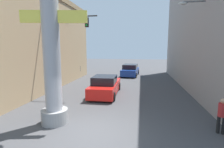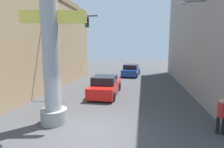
{
  "view_description": "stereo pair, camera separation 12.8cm",
  "coord_description": "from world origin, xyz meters",
  "px_view_note": "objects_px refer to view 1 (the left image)",
  "views": [
    {
      "loc": [
        2.04,
        -6.99,
        3.72
      ],
      "look_at": [
        0.0,
        5.27,
        1.88
      ],
      "focal_mm": 28.0,
      "sensor_mm": 36.0,
      "label": 1
    },
    {
      "loc": [
        2.16,
        -6.97,
        3.72
      ],
      "look_at": [
        0.0,
        5.27,
        1.88
      ],
      "focal_mm": 28.0,
      "sensor_mm": 36.0,
      "label": 2
    }
  ],
  "objects_px": {
    "street_lamp": "(205,42)",
    "pedestrian_by_sign": "(222,113)",
    "pedestrian_far_left": "(79,70)",
    "neon_sign_pole": "(50,26)",
    "car_far": "(130,70)",
    "pedestrian_curb_left": "(5,93)",
    "palm_tree_mid_left": "(60,45)",
    "car_lead": "(105,86)",
    "traffic_light_mast": "(51,40)",
    "palm_tree_mid_right": "(194,24)"
  },
  "relations": [
    {
      "from": "palm_tree_mid_right",
      "to": "palm_tree_mid_left",
      "type": "bearing_deg",
      "value": -176.4
    },
    {
      "from": "pedestrian_curb_left",
      "to": "car_lead",
      "type": "bearing_deg",
      "value": 38.19
    },
    {
      "from": "car_lead",
      "to": "car_far",
      "type": "height_order",
      "value": "same"
    },
    {
      "from": "street_lamp",
      "to": "pedestrian_curb_left",
      "type": "distance_m",
      "value": 13.15
    },
    {
      "from": "neon_sign_pole",
      "to": "street_lamp",
      "type": "relative_size",
      "value": 1.51
    },
    {
      "from": "palm_tree_mid_right",
      "to": "pedestrian_far_left",
      "type": "bearing_deg",
      "value": 167.24
    },
    {
      "from": "traffic_light_mast",
      "to": "pedestrian_far_left",
      "type": "bearing_deg",
      "value": 95.87
    },
    {
      "from": "pedestrian_by_sign",
      "to": "palm_tree_mid_left",
      "type": "bearing_deg",
      "value": 141.62
    },
    {
      "from": "street_lamp",
      "to": "palm_tree_mid_left",
      "type": "xyz_separation_m",
      "value": [
        -12.58,
        4.85,
        -0.08
      ]
    },
    {
      "from": "car_far",
      "to": "palm_tree_mid_right",
      "type": "relative_size",
      "value": 0.49
    },
    {
      "from": "neon_sign_pole",
      "to": "pedestrian_far_left",
      "type": "relative_size",
      "value": 6.0
    },
    {
      "from": "neon_sign_pole",
      "to": "palm_tree_mid_right",
      "type": "relative_size",
      "value": 1.08
    },
    {
      "from": "pedestrian_curb_left",
      "to": "street_lamp",
      "type": "bearing_deg",
      "value": 15.04
    },
    {
      "from": "neon_sign_pole",
      "to": "pedestrian_far_left",
      "type": "bearing_deg",
      "value": 104.98
    },
    {
      "from": "pedestrian_far_left",
      "to": "pedestrian_curb_left",
      "type": "xyz_separation_m",
      "value": [
        -0.43,
        -11.89,
        -0.02
      ]
    },
    {
      "from": "car_far",
      "to": "neon_sign_pole",
      "type": "bearing_deg",
      "value": -99.86
    },
    {
      "from": "neon_sign_pole",
      "to": "traffic_light_mast",
      "type": "bearing_deg",
      "value": 118.13
    },
    {
      "from": "pedestrian_curb_left",
      "to": "pedestrian_far_left",
      "type": "bearing_deg",
      "value": 87.91
    },
    {
      "from": "pedestrian_by_sign",
      "to": "street_lamp",
      "type": "bearing_deg",
      "value": 82.63
    },
    {
      "from": "car_lead",
      "to": "pedestrian_curb_left",
      "type": "distance_m",
      "value": 6.9
    },
    {
      "from": "street_lamp",
      "to": "pedestrian_by_sign",
      "type": "xyz_separation_m",
      "value": [
        -0.6,
        -4.64,
        -3.22
      ]
    },
    {
      "from": "neon_sign_pole",
      "to": "palm_tree_mid_left",
      "type": "xyz_separation_m",
      "value": [
        -4.27,
        9.66,
        -0.66
      ]
    },
    {
      "from": "street_lamp",
      "to": "car_lead",
      "type": "height_order",
      "value": "street_lamp"
    },
    {
      "from": "car_lead",
      "to": "car_far",
      "type": "xyz_separation_m",
      "value": [
        1.37,
        10.2,
        0.03
      ]
    },
    {
      "from": "neon_sign_pole",
      "to": "pedestrian_far_left",
      "type": "distance_m",
      "value": 14.35
    },
    {
      "from": "pedestrian_far_left",
      "to": "car_far",
      "type": "bearing_deg",
      "value": 22.04
    },
    {
      "from": "traffic_light_mast",
      "to": "palm_tree_mid_right",
      "type": "bearing_deg",
      "value": 24.43
    },
    {
      "from": "palm_tree_mid_left",
      "to": "pedestrian_far_left",
      "type": "bearing_deg",
      "value": 79.53
    },
    {
      "from": "car_lead",
      "to": "palm_tree_mid_right",
      "type": "distance_m",
      "value": 10.5
    },
    {
      "from": "traffic_light_mast",
      "to": "palm_tree_mid_left",
      "type": "bearing_deg",
      "value": 108.7
    },
    {
      "from": "car_far",
      "to": "street_lamp",
      "type": "bearing_deg",
      "value": -63.57
    },
    {
      "from": "car_lead",
      "to": "pedestrian_curb_left",
      "type": "bearing_deg",
      "value": -141.81
    },
    {
      "from": "neon_sign_pole",
      "to": "car_far",
      "type": "bearing_deg",
      "value": 80.14
    },
    {
      "from": "palm_tree_mid_left",
      "to": "pedestrian_by_sign",
      "type": "distance_m",
      "value": 15.61
    },
    {
      "from": "palm_tree_mid_left",
      "to": "pedestrian_by_sign",
      "type": "relative_size",
      "value": 4.3
    },
    {
      "from": "pedestrian_far_left",
      "to": "neon_sign_pole",
      "type": "bearing_deg",
      "value": -75.02
    },
    {
      "from": "neon_sign_pole",
      "to": "car_far",
      "type": "distance_m",
      "value": 16.68
    },
    {
      "from": "pedestrian_by_sign",
      "to": "traffic_light_mast",
      "type": "bearing_deg",
      "value": 154.68
    },
    {
      "from": "street_lamp",
      "to": "car_lead",
      "type": "bearing_deg",
      "value": 172.22
    },
    {
      "from": "car_far",
      "to": "pedestrian_curb_left",
      "type": "height_order",
      "value": "pedestrian_curb_left"
    },
    {
      "from": "car_far",
      "to": "pedestrian_curb_left",
      "type": "xyz_separation_m",
      "value": [
        -6.79,
        -14.46,
        0.25
      ]
    },
    {
      "from": "palm_tree_mid_right",
      "to": "pedestrian_by_sign",
      "type": "relative_size",
      "value": 6.04
    },
    {
      "from": "pedestrian_far_left",
      "to": "pedestrian_curb_left",
      "type": "distance_m",
      "value": 11.9
    },
    {
      "from": "pedestrian_by_sign",
      "to": "car_lead",
      "type": "bearing_deg",
      "value": 138.51
    },
    {
      "from": "palm_tree_mid_right",
      "to": "pedestrian_curb_left",
      "type": "height_order",
      "value": "palm_tree_mid_right"
    },
    {
      "from": "pedestrian_far_left",
      "to": "pedestrian_by_sign",
      "type": "xyz_separation_m",
      "value": [
        11.3,
        -13.22,
        -0.08
      ]
    },
    {
      "from": "traffic_light_mast",
      "to": "neon_sign_pole",
      "type": "bearing_deg",
      "value": -61.87
    },
    {
      "from": "neon_sign_pole",
      "to": "pedestrian_by_sign",
      "type": "relative_size",
      "value": 6.52
    },
    {
      "from": "car_lead",
      "to": "pedestrian_by_sign",
      "type": "relative_size",
      "value": 3.12
    },
    {
      "from": "palm_tree_mid_left",
      "to": "pedestrian_curb_left",
      "type": "relative_size",
      "value": 4.02
    }
  ]
}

